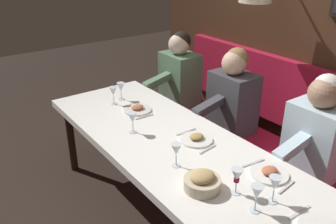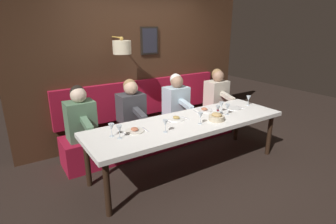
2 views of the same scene
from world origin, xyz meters
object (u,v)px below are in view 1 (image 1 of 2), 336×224
Objects in this scene: diner_far at (179,71)px; wine_glass_4 at (176,150)px; dining_table at (189,161)px; wine_glass_6 at (133,119)px; wine_glass_7 at (121,88)px; wine_glass_0 at (113,92)px; bread_bowl at (202,182)px; wine_glass_3 at (237,176)px; wine_glass_2 at (275,184)px; wine_glass_5 at (257,193)px; diner_middle at (233,94)px; diner_near at (317,130)px.

diner_far reaches higher than wine_glass_4.
wine_glass_6 is at bearing 107.44° from dining_table.
wine_glass_7 reaches higher than dining_table.
wine_glass_0 is 0.75× the size of bread_bowl.
wine_glass_3 is at bearing -47.93° from bread_bowl.
bread_bowl is (-0.24, 0.32, -0.07)m from wine_glass_2.
wine_glass_5 is 1.15m from wine_glass_6.
wine_glass_6 is (-1.04, -0.77, 0.04)m from diner_far.
diner_middle is 4.82× the size of wine_glass_5.
diner_near is 1.00m from wine_glass_5.
dining_table is at bearing -124.99° from diner_far.
diner_middle is 0.79m from diner_far.
dining_table is 17.88× the size of wine_glass_6.
diner_far is 2.14m from wine_glass_5.
wine_glass_3 is (-0.94, -0.10, 0.04)m from diner_near.
wine_glass_6 is at bearing 178.62° from diner_middle.
wine_glass_3 is (-0.94, -0.95, 0.04)m from diner_middle.
wine_glass_0 is 1.13m from wine_glass_4.
diner_near is 0.87m from wine_glass_2.
diner_far is 0.81m from wine_glass_7.
dining_table is 17.88× the size of wine_glass_0.
wine_glass_5 is at bearing -81.91° from wine_glass_4.
diner_near reaches higher than wine_glass_4.
wine_glass_2 is at bearing -126.19° from diner_middle.
dining_table is at bearing 94.80° from wine_glass_2.
diner_near is at bearing -2.55° from bread_bowl.
wine_glass_2 is at bearing -113.27° from diner_far.
diner_near is 3.60× the size of bread_bowl.
wine_glass_0 and wine_glass_2 have the same top height.
diner_near is (0.88, -0.39, 0.13)m from dining_table.
wine_glass_5 is 1.00× the size of wine_glass_7.
diner_far is 1.93m from bread_bowl.
diner_near is 4.82× the size of wine_glass_4.
wine_glass_4 is 1.00× the size of wine_glass_7.
diner_middle is 1.02m from wine_glass_7.
wine_glass_5 and wine_glass_6 have the same top height.
diner_far is 3.60× the size of bread_bowl.
dining_table is at bearing 156.09° from diner_near.
wine_glass_7 is at bearing 117.92° from diner_near.
wine_glass_0 is 0.12m from wine_glass_7.
dining_table is at bearing -72.56° from wine_glass_6.
wine_glass_7 is at bearing 84.90° from wine_glass_3.
diner_far reaches higher than wine_glass_5.
dining_table is 3.71× the size of diner_middle.
wine_glass_0 is 1.00× the size of wine_glass_4.
diner_middle is (0.88, 0.47, 0.13)m from dining_table.
wine_glass_0 is at bearing -152.44° from wine_glass_7.
wine_glass_7 is (0.25, 1.17, 0.00)m from wine_glass_4.
diner_far is 2.09m from wine_glass_2.
wine_glass_7 is (0.14, 1.60, 0.00)m from wine_glass_3.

